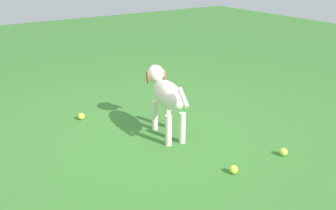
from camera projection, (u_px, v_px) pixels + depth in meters
The scene contains 5 objects.
ground at pixel (144, 139), 3.26m from camera, with size 14.00×14.00×0.00m, color #38722D.
dog at pixel (166, 94), 3.22m from camera, with size 0.84×0.31×0.58m.
tennis_ball_0 at pixel (283, 152), 2.97m from camera, with size 0.07×0.07×0.07m, color #BFE43F.
tennis_ball_1 at pixel (234, 170), 2.72m from camera, with size 0.07×0.07×0.07m, color #C5DE3A.
tennis_ball_2 at pixel (81, 116), 3.64m from camera, with size 0.07×0.07×0.07m, color #D3D53C.
Camera 1 is at (2.53, -1.44, 1.50)m, focal length 39.20 mm.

